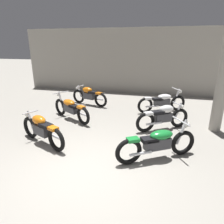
% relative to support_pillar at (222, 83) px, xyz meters
% --- Properties ---
extents(ground_plane, '(60.00, 60.00, 0.00)m').
position_rel_support_pillar_xyz_m(ground_plane, '(-3.40, -3.21, -1.60)').
color(ground_plane, gray).
extents(back_wall, '(13.30, 0.24, 3.60)m').
position_rel_support_pillar_xyz_m(back_wall, '(-3.40, 4.73, 0.20)').
color(back_wall, '#9E998E').
rests_on(back_wall, ground).
extents(support_pillar, '(0.36, 0.36, 3.20)m').
position_rel_support_pillar_xyz_m(support_pillar, '(0.00, 0.00, 0.00)').
color(support_pillar, '#9E998E').
rests_on(support_pillar, ground).
extents(motorcycle_left_row_0, '(1.83, 0.93, 0.88)m').
position_rel_support_pillar_xyz_m(motorcycle_left_row_0, '(-5.03, -2.27, -1.14)').
color(motorcycle_left_row_0, black).
rests_on(motorcycle_left_row_0, ground).
extents(motorcycle_left_row_1, '(1.93, 1.21, 0.97)m').
position_rel_support_pillar_xyz_m(motorcycle_left_row_1, '(-5.10, -0.25, -1.15)').
color(motorcycle_left_row_1, black).
rests_on(motorcycle_left_row_1, ground).
extents(motorcycle_left_row_2, '(1.91, 0.73, 0.88)m').
position_rel_support_pillar_xyz_m(motorcycle_left_row_2, '(-5.10, 1.73, -1.14)').
color(motorcycle_left_row_2, black).
rests_on(motorcycle_left_row_2, ground).
extents(motorcycle_right_row_0, '(1.90, 1.24, 0.97)m').
position_rel_support_pillar_xyz_m(motorcycle_right_row_0, '(-1.81, -2.30, -1.15)').
color(motorcycle_right_row_0, black).
rests_on(motorcycle_right_row_0, ground).
extents(motorcycle_right_row_1, '(1.71, 1.17, 0.88)m').
position_rel_support_pillar_xyz_m(motorcycle_right_row_1, '(-1.69, -0.37, -1.14)').
color(motorcycle_right_row_1, black).
rests_on(motorcycle_right_row_1, ground).
extents(motorcycle_right_row_2, '(1.96, 1.16, 0.97)m').
position_rel_support_pillar_xyz_m(motorcycle_right_row_2, '(-1.76, 1.53, -1.15)').
color(motorcycle_right_row_2, black).
rests_on(motorcycle_right_row_2, ground).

